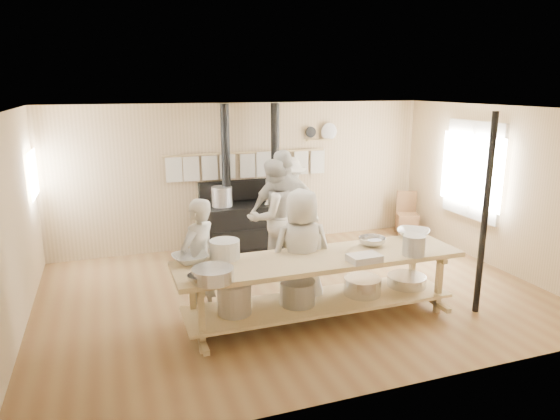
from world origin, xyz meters
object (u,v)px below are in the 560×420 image
Objects in this scene: cook_left at (273,217)px; cook_right at (284,212)px; chair at (407,222)px; cook_by_window at (288,205)px; prep_table at (319,282)px; cook_center at (302,252)px; roasting_pan at (364,258)px; cook_far_left at (199,260)px; stove at (252,221)px.

cook_left is 0.93× the size of cook_right.
cook_left is 2.13× the size of chair.
cook_right is at bearing -99.07° from cook_by_window.
prep_table is 1.84m from cook_right.
roasting_pan is at bearing 135.61° from cook_center.
cook_by_window reaches higher than prep_table.
prep_table is at bearing 119.42° from cook_far_left.
prep_table is 1.82m from cook_left.
cook_by_window is at bearing -101.03° from cook_center.
cook_center reaches higher than prep_table.
cook_far_left is 2.94m from cook_by_window.
prep_table is 2.12× the size of cook_by_window.
cook_by_window is (0.40, 0.93, -0.13)m from cook_right.
stove is at bearing 165.93° from cook_by_window.
cook_by_window is (1.98, 2.18, 0.06)m from cook_far_left.
cook_right is at bearing 178.35° from cook_far_left.
chair is 2.24× the size of roasting_pan.
cook_left is (-0.02, 1.77, 0.39)m from prep_table.
roasting_pan is at bearing -82.67° from stove.
stove is 1.58× the size of cook_center.
cook_center is 0.85m from roasting_pan.
cook_center is at bearing 130.60° from cook_far_left.
cook_center is (-0.12, 0.32, 0.30)m from prep_table.
cook_center is at bearing -92.54° from stove.
cook_right is (1.58, 1.24, 0.19)m from cook_far_left.
roasting_pan is at bearing 91.54° from cook_right.
cook_far_left is 1.84× the size of chair.
prep_table is 9.41× the size of roasting_pan.
cook_center is 2.49m from cook_by_window.
cook_by_window is (0.57, -0.31, 0.33)m from stove.
cook_center is (-0.12, -2.70, 0.30)m from stove.
stove is at bearing -109.61° from cook_left.
cook_far_left is at bearing -4.35° from cook_center.
cook_center is at bearing 110.49° from prep_table.
cook_right reaches higher than roasting_pan.
chair is (2.99, 1.09, -0.72)m from cook_right.
cook_left is at bearing -108.27° from cook_by_window.
cook_center reaches higher than chair.
cook_right reaches higher than cook_center.
prep_table is at bearing -116.15° from chair.
cook_far_left is 2.02m from cook_right.
cook_by_window is 2.66m from chair.
prep_table is at bearing 78.94° from cook_right.
cook_right reaches higher than prep_table.
cook_right reaches higher than cook_left.
cook_by_window is 3.04m from roasting_pan.
cook_by_window is at bearing 87.31° from roasting_pan.
cook_far_left is 0.81× the size of cook_right.
cook_by_window is 4.43× the size of roasting_pan.
cook_far_left is at bearing 32.73° from cook_right.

